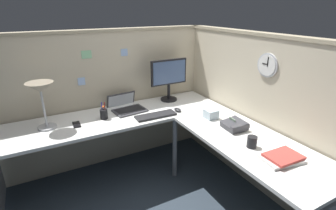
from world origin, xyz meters
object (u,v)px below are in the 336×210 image
at_px(laptop, 126,107).
at_px(book_stack, 282,158).
at_px(coffee_mug, 252,142).
at_px(keyboard, 156,115).
at_px(pen_cup, 104,114).
at_px(tissue_box, 211,114).
at_px(desk_lamp_dome, 41,91).
at_px(computer_mouse, 178,110).
at_px(monitor, 169,77).
at_px(wall_clock, 268,65).
at_px(office_phone, 235,125).
at_px(cell_phone, 77,125).

bearing_deg(laptop, book_stack, -66.46).
bearing_deg(coffee_mug, keyboard, 114.00).
height_order(keyboard, coffee_mug, coffee_mug).
height_order(pen_cup, tissue_box, pen_cup).
height_order(desk_lamp_dome, coffee_mug, desk_lamp_dome).
bearing_deg(laptop, computer_mouse, -36.04).
distance_m(monitor, wall_clock, 1.15).
bearing_deg(keyboard, wall_clock, -35.76).
bearing_deg(laptop, desk_lamp_dome, -172.32).
relative_size(laptop, desk_lamp_dome, 0.93).
relative_size(monitor, office_phone, 2.27).
distance_m(computer_mouse, coffee_mug, 0.96).
relative_size(monitor, pen_cup, 2.78).
distance_m(laptop, wall_clock, 1.53).
distance_m(cell_phone, book_stack, 1.84).
distance_m(laptop, book_stack, 1.68).
xyz_separation_m(keyboard, pen_cup, (-0.49, 0.20, 0.04)).
bearing_deg(coffee_mug, wall_clock, 35.83).
bearing_deg(office_phone, computer_mouse, 111.26).
relative_size(laptop, office_phone, 1.88).
xyz_separation_m(office_phone, tissue_box, (-0.04, 0.31, 0.01)).
bearing_deg(computer_mouse, book_stack, -80.56).
bearing_deg(keyboard, desk_lamp_dome, 167.82).
relative_size(monitor, keyboard, 1.16).
xyz_separation_m(desk_lamp_dome, cell_phone, (0.25, -0.07, -0.36)).
bearing_deg(wall_clock, computer_mouse, 130.83).
xyz_separation_m(monitor, desk_lamp_dome, (-1.38, -0.13, 0.07)).
distance_m(computer_mouse, office_phone, 0.68).
bearing_deg(laptop, keyboard, -61.00).
height_order(computer_mouse, office_phone, office_phone).
distance_m(office_phone, tissue_box, 0.31).
distance_m(keyboard, desk_lamp_dome, 1.11).
bearing_deg(office_phone, wall_clock, -2.98).
bearing_deg(computer_mouse, desk_lamp_dome, 169.81).
bearing_deg(desk_lamp_dome, tissue_box, -20.23).
bearing_deg(tissue_box, pen_cup, 152.43).
height_order(computer_mouse, tissue_box, tissue_box).
distance_m(monitor, desk_lamp_dome, 1.39).
distance_m(computer_mouse, wall_clock, 1.02).
bearing_deg(wall_clock, keyboard, 142.78).
bearing_deg(monitor, book_stack, -85.96).
height_order(keyboard, office_phone, office_phone).
xyz_separation_m(desk_lamp_dome, wall_clock, (1.85, -0.88, 0.21)).
xyz_separation_m(keyboard, computer_mouse, (0.27, 0.02, 0.01)).
xyz_separation_m(pen_cup, coffee_mug, (0.90, -1.13, -0.00)).
bearing_deg(desk_lamp_dome, coffee_mug, -39.44).
relative_size(pen_cup, tissue_box, 1.50).
xyz_separation_m(laptop, wall_clock, (1.03, -0.99, 0.55)).
height_order(book_stack, tissue_box, tissue_box).
bearing_deg(computer_mouse, laptop, 143.96).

